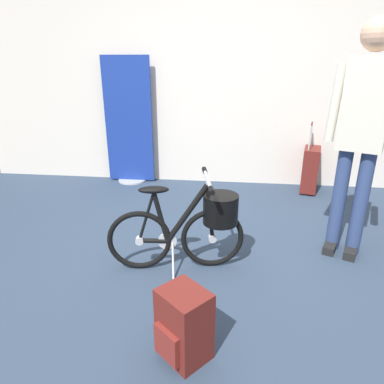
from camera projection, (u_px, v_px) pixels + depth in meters
ground_plane at (195, 279)px, 2.52m from camera, size 6.07×6.07×0.00m
back_wall at (216, 70)px, 4.13m from camera, size 6.07×0.10×2.80m
floor_banner_stand at (129, 129)px, 4.35m from camera, size 0.60×0.36×1.57m
folding_bike_foreground at (193, 224)px, 2.55m from camera, size 1.02×0.53×0.73m
visitor_near_wall at (362, 127)px, 2.55m from camera, size 0.49×0.36×1.79m
rolling_suitcase at (310, 169)px, 4.13m from camera, size 0.26×0.39×0.83m
backpack_on_floor at (184, 325)px, 1.80m from camera, size 0.33×0.32×0.40m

